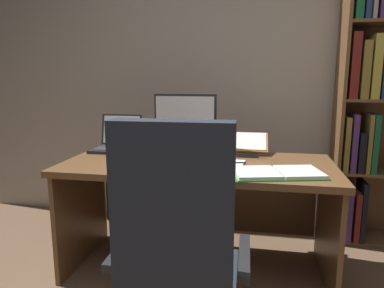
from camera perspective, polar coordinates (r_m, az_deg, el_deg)
name	(u,v)px	position (r m, az deg, el deg)	size (l,w,h in m)	color
wall_back	(235,62)	(3.16, 6.86, 12.92)	(4.80, 0.12, 2.83)	#A89E8E
desk	(200,188)	(2.44, 1.22, -7.06)	(1.72, 0.78, 0.75)	brown
office_chair	(178,269)	(1.63, -2.25, -19.29)	(0.62, 0.60, 1.14)	#232326
monitor	(185,124)	(2.55, -1.10, 3.22)	(0.45, 0.16, 0.42)	#232326
laptop	(117,143)	(2.73, -11.88, 0.19)	(0.32, 0.31, 0.25)	#232326
keyboard	(171,165)	(2.17, -3.37, -3.44)	(0.42, 0.15, 0.02)	#232326
computer_mouse	(124,162)	(2.26, -10.78, -2.85)	(0.06, 0.10, 0.04)	#232326
reading_stand_with_book	(248,144)	(2.59, 8.98, 0.02)	(0.27, 0.30, 0.13)	#232326
open_binder	(277,173)	(2.07, 13.45, -4.48)	(0.55, 0.38, 0.02)	green
notepad	(232,164)	(2.26, 6.32, -3.15)	(0.15, 0.21, 0.01)	silver
pen	(235,163)	(2.25, 6.83, -2.95)	(0.01, 0.01, 0.14)	black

